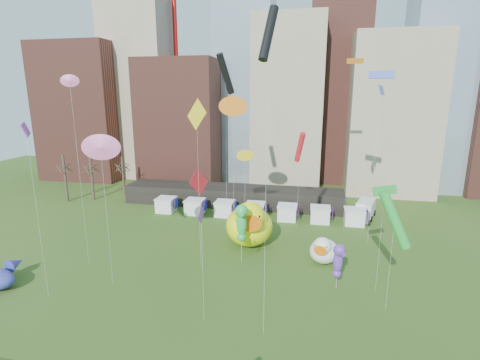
% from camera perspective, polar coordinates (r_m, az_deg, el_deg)
% --- Properties ---
extents(skyline, '(101.00, 23.00, 68.00)m').
position_cam_1_polar(skyline, '(79.04, 6.51, 15.07)').
color(skyline, brown).
rests_on(skyline, ground).
extents(pavilion, '(38.00, 6.00, 3.20)m').
position_cam_1_polar(pavilion, '(63.57, -1.15, -2.53)').
color(pavilion, black).
rests_on(pavilion, ground).
extents(vendor_tents, '(33.24, 2.80, 2.40)m').
position_cam_1_polar(vendor_tents, '(57.18, 2.46, -4.90)').
color(vendor_tents, white).
rests_on(vendor_tents, ground).
extents(bare_trees, '(8.44, 6.44, 8.50)m').
position_cam_1_polar(bare_trees, '(71.95, -22.22, 0.34)').
color(bare_trees, '#382B21').
rests_on(bare_trees, ground).
extents(big_duck, '(7.39, 8.88, 6.38)m').
position_cam_1_polar(big_duck, '(46.40, 1.48, -6.95)').
color(big_duck, '#FAFF0D').
rests_on(big_duck, ground).
extents(small_duck, '(4.08, 4.88, 3.49)m').
position_cam_1_polar(small_duck, '(43.36, 13.09, -10.73)').
color(small_duck, white).
rests_on(small_duck, ground).
extents(seahorse_green, '(1.73, 2.04, 7.03)m').
position_cam_1_polar(seahorse_green, '(41.12, 0.23, -6.33)').
color(seahorse_green, silver).
rests_on(seahorse_green, ground).
extents(seahorse_purple, '(1.56, 1.75, 4.87)m').
position_cam_1_polar(seahorse_purple, '(37.50, 15.26, -11.85)').
color(seahorse_purple, silver).
rests_on(seahorse_purple, ground).
extents(box_truck, '(4.05, 6.78, 2.71)m').
position_cam_1_polar(box_truck, '(60.08, 19.15, -4.46)').
color(box_truck, silver).
rests_on(box_truck, ground).
extents(kite_0, '(1.72, 2.64, 14.16)m').
position_cam_1_polar(kite_0, '(50.27, 9.44, 5.12)').
color(kite_0, silver).
rests_on(kite_0, ground).
extents(kite_1, '(2.50, 0.87, 15.43)m').
position_cam_1_polar(kite_1, '(36.56, -21.18, 4.79)').
color(kite_1, silver).
rests_on(kite_1, ground).
extents(kite_2, '(2.24, 3.08, 24.18)m').
position_cam_1_polar(kite_2, '(48.23, -2.31, 16.39)').
color(kite_2, silver).
rests_on(kite_2, ground).
extents(kite_3, '(2.53, 1.88, 10.79)m').
position_cam_1_polar(kite_3, '(36.14, 21.92, -1.63)').
color(kite_3, silver).
rests_on(kite_3, ground).
extents(kite_4, '(1.43, 0.69, 12.23)m').
position_cam_1_polar(kite_4, '(45.97, 0.78, 3.88)').
color(kite_4, silver).
rests_on(kite_4, ground).
extents(kite_5, '(2.88, 1.36, 21.73)m').
position_cam_1_polar(kite_5, '(46.85, 21.44, 15.01)').
color(kite_5, silver).
rests_on(kite_5, ground).
extents(kite_6, '(2.63, 0.61, 18.85)m').
position_cam_1_polar(kite_6, '(47.62, -1.07, 11.56)').
color(kite_6, silver).
rests_on(kite_6, ground).
extents(kite_7, '(0.04, 1.57, 10.54)m').
position_cam_1_polar(kite_7, '(29.25, -6.14, -5.94)').
color(kite_7, silver).
rests_on(kite_7, ground).
extents(kite_8, '(1.36, 3.13, 10.43)m').
position_cam_1_polar(kite_8, '(43.66, -6.55, -0.45)').
color(kite_8, silver).
rests_on(kite_8, ground).
extents(kite_9, '(1.26, 0.60, 21.08)m').
position_cam_1_polar(kite_9, '(42.62, -25.31, 13.73)').
color(kite_9, silver).
rests_on(kite_9, ground).
extents(kite_10, '(1.32, 2.31, 24.95)m').
position_cam_1_polar(kite_10, '(26.14, 4.53, 22.01)').
color(kite_10, silver).
rests_on(kite_10, ground).
extents(kite_11, '(3.05, 1.21, 11.18)m').
position_cam_1_polar(kite_11, '(33.55, 23.25, -5.85)').
color(kite_11, silver).
rests_on(kite_11, ground).
extents(kite_12, '(2.72, 1.90, 18.67)m').
position_cam_1_polar(kite_12, '(38.31, -6.85, 9.91)').
color(kite_12, silver).
rests_on(kite_12, ground).
extents(kite_13, '(1.50, 3.82, 20.13)m').
position_cam_1_polar(kite_13, '(47.76, 21.43, 12.98)').
color(kite_13, silver).
rests_on(kite_13, ground).
extents(kite_14, '(2.11, 0.40, 23.57)m').
position_cam_1_polar(kite_14, '(51.26, 17.71, 17.03)').
color(kite_14, silver).
rests_on(kite_14, ground).
extents(kite_15, '(2.64, 3.17, 16.67)m').
position_cam_1_polar(kite_15, '(36.66, -30.77, 6.79)').
color(kite_15, silver).
rests_on(kite_15, ground).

